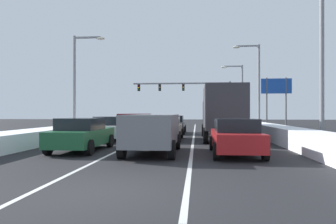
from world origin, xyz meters
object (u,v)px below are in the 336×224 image
Objects in this scene: suv_gray_center_lane_nearest at (153,130)px; sedan_silver_left_lane_second at (111,128)px; sedan_charcoal_center_lane_third at (174,124)px; street_lamp_left_mid at (79,75)px; street_lamp_right_mid at (255,79)px; street_lamp_right_far at (239,90)px; sedan_green_left_lane_nearest at (82,134)px; suv_maroon_left_lane_third at (135,121)px; traffic_light_gantry at (192,91)px; street_lamp_right_near at (315,44)px; roadside_sign_right at (276,91)px; box_truck_right_lane_second at (222,110)px; sedan_tan_center_lane_second at (166,128)px; sedan_white_right_lane_third at (216,124)px; sedan_red_right_lane_nearest at (236,137)px.

suv_gray_center_lane_nearest is 1.09× the size of sedan_silver_left_lane_second.
sedan_charcoal_center_lane_third is 8.82m from street_lamp_left_mid.
street_lamp_right_mid is 1.12× the size of street_lamp_right_far.
suv_gray_center_lane_nearest is 1.09× the size of sedan_green_left_lane_nearest.
suv_maroon_left_lane_third is 17.33m from street_lamp_right_far.
suv_maroon_left_lane_third is at bearing -152.30° from street_lamp_right_mid.
street_lamp_right_near is (6.54, -28.95, 0.33)m from traffic_light_gantry.
street_lamp_right_near is at bearing -97.91° from roadside_sign_right.
street_lamp_left_mid is at bearing 157.23° from box_truck_right_lane_second.
box_truck_right_lane_second is at bearing 3.92° from sedan_tan_center_lane_second.
street_lamp_right_near reaches higher than suv_gray_center_lane_nearest.
suv_maroon_left_lane_third is 16.30m from roadside_sign_right.
suv_maroon_left_lane_third is (-6.76, 5.83, -0.88)m from box_truck_right_lane_second.
street_lamp_left_mid reaches higher than sedan_white_right_lane_third.
sedan_red_right_lane_nearest is 1.00× the size of sedan_tan_center_lane_second.
sedan_green_left_lane_nearest is at bearing -88.55° from sedan_silver_left_lane_second.
street_lamp_right_near reaches higher than street_lamp_right_mid.
roadside_sign_right is at bearing 27.95° from street_lamp_left_mid.
sedan_tan_center_lane_second is 9.75m from street_lamp_right_near.
roadside_sign_right is (13.86, 15.03, 3.25)m from sedan_silver_left_lane_second.
traffic_light_gantry is at bearing 85.86° from sedan_charcoal_center_lane_third.
street_lamp_right_far is (-0.74, 23.17, -0.61)m from street_lamp_right_near.
roadside_sign_right is at bearing 64.48° from box_truck_right_lane_second.
sedan_white_right_lane_third and sedan_tan_center_lane_second have the same top height.
suv_gray_center_lane_nearest is 13.20m from suv_maroon_left_lane_third.
street_lamp_right_mid is 1.06× the size of street_lamp_left_mid.
suv_maroon_left_lane_third is (0.14, 12.13, 0.25)m from sedan_green_left_lane_nearest.
street_lamp_right_far is (3.56, 19.27, 2.71)m from box_truck_right_lane_second.
sedan_red_right_lane_nearest is 0.59× the size of street_lamp_right_far.
sedan_tan_center_lane_second is 1.00× the size of sedan_charcoal_center_lane_third.
street_lamp_right_near reaches higher than roadside_sign_right.
sedan_silver_left_lane_second is 0.32× the size of traffic_light_gantry.
street_lamp_right_near is 23.19m from street_lamp_right_far.
street_lamp_right_far reaches higher than sedan_tan_center_lane_second.
roadside_sign_right is (6.83, 14.31, 2.12)m from box_truck_right_lane_second.
street_lamp_right_near is (4.30, -3.90, 3.31)m from box_truck_right_lane_second.
sedan_charcoal_center_lane_third is 0.59× the size of street_lamp_right_far.
street_lamp_right_mid is at bearing 33.74° from sedan_charcoal_center_lane_third.
suv_maroon_left_lane_third is 0.35× the size of traffic_light_gantry.
sedan_charcoal_center_lane_third is at bearing 90.35° from suv_gray_center_lane_nearest.
sedan_charcoal_center_lane_third is at bearing 75.40° from sedan_green_left_lane_nearest.
street_lamp_right_far reaches higher than suv_gray_center_lane_nearest.
roadside_sign_right is at bearing 47.30° from sedan_silver_left_lane_second.
suv_gray_center_lane_nearest is 20.44m from street_lamp_right_mid.
sedan_green_left_lane_nearest is (-6.95, -13.96, 0.00)m from sedan_white_right_lane_third.
street_lamp_right_mid is at bearing 27.70° from suv_maroon_left_lane_third.
sedan_tan_center_lane_second is 6.86m from suv_maroon_left_lane_third.
sedan_red_right_lane_nearest is 0.32× the size of traffic_light_gantry.
sedan_green_left_lane_nearest is 0.82× the size of roadside_sign_right.
box_truck_right_lane_second is at bearing 63.29° from suv_gray_center_lane_nearest.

